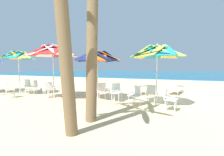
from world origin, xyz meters
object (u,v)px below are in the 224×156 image
(plastic_chair_2, at_px, (152,92))
(plastic_chair_6, at_px, (50,87))
(plastic_chair_1, at_px, (169,98))
(plastic_chair_10, at_px, (34,86))
(beach_umbrella_1, at_px, (97,57))
(palm_tree_0, at_px, (63,15))
(beach_umbrella_0, at_px, (157,52))
(plastic_chair_7, at_px, (48,89))
(plastic_chair_3, at_px, (103,89))
(sun_lounger_0, at_px, (176,89))
(beach_umbrella_3, at_px, (18,56))
(plastic_chair_5, at_px, (115,90))
(plastic_chair_9, at_px, (26,85))
(beach_umbrella_2, at_px, (53,51))
(palm_tree_1, at_px, (92,27))
(plastic_chair_4, at_px, (115,91))
(plastic_chair_0, at_px, (136,94))
(plastic_chair_8, at_px, (10,89))

(plastic_chair_2, relative_size, plastic_chair_6, 1.00)
(plastic_chair_1, relative_size, plastic_chair_10, 1.00)
(beach_umbrella_1, distance_m, palm_tree_0, 4.42)
(beach_umbrella_0, bearing_deg, plastic_chair_7, -176.74)
(plastic_chair_3, relative_size, sun_lounger_0, 0.39)
(plastic_chair_1, distance_m, beach_umbrella_3, 8.71)
(plastic_chair_2, bearing_deg, palm_tree_0, -107.93)
(plastic_chair_5, relative_size, plastic_chair_9, 1.00)
(plastic_chair_1, bearing_deg, plastic_chair_10, 173.41)
(beach_umbrella_2, height_order, sun_lounger_0, beach_umbrella_2)
(plastic_chair_6, distance_m, palm_tree_1, 5.66)
(plastic_chair_3, distance_m, beach_umbrella_3, 5.54)
(plastic_chair_1, distance_m, plastic_chair_3, 3.51)
(beach_umbrella_1, xyz_separation_m, beach_umbrella_2, (-2.34, -0.48, 0.31))
(plastic_chair_2, distance_m, sun_lounger_0, 3.62)
(plastic_chair_2, relative_size, plastic_chair_4, 1.00)
(beach_umbrella_0, distance_m, palm_tree_1, 3.20)
(beach_umbrella_2, bearing_deg, plastic_chair_3, 19.71)
(plastic_chair_0, relative_size, plastic_chair_3, 1.00)
(plastic_chair_8, bearing_deg, plastic_chair_9, 112.10)
(palm_tree_1, bearing_deg, plastic_chair_4, 94.52)
(plastic_chair_0, distance_m, plastic_chair_10, 6.50)
(plastic_chair_0, xyz_separation_m, beach_umbrella_2, (-4.38, -0.04, 2.00))
(beach_umbrella_1, relative_size, palm_tree_1, 0.51)
(plastic_chair_4, bearing_deg, plastic_chair_0, -21.80)
(plastic_chair_5, height_order, plastic_chair_10, same)
(plastic_chair_4, height_order, beach_umbrella_2, beach_umbrella_2)
(plastic_chair_9, bearing_deg, beach_umbrella_2, -16.60)
(beach_umbrella_0, xyz_separation_m, plastic_chair_6, (-5.97, 0.21, -1.82))
(plastic_chair_4, xyz_separation_m, plastic_chair_5, (-0.16, 0.44, 0.00))
(beach_umbrella_2, relative_size, plastic_chair_9, 3.34)
(plastic_chair_4, distance_m, palm_tree_0, 4.84)
(plastic_chair_5, xyz_separation_m, beach_umbrella_3, (-5.85, -0.72, 1.83))
(beach_umbrella_1, bearing_deg, plastic_chair_5, 29.26)
(plastic_chair_10, bearing_deg, beach_umbrella_0, -2.40)
(plastic_chair_8, xyz_separation_m, palm_tree_1, (5.83, -1.60, 2.43))
(sun_lounger_0, bearing_deg, beach_umbrella_3, -155.48)
(sun_lounger_0, bearing_deg, plastic_chair_10, -156.34)
(plastic_chair_2, bearing_deg, beach_umbrella_3, -175.54)
(beach_umbrella_1, bearing_deg, beach_umbrella_3, -176.84)
(plastic_chair_9, bearing_deg, palm_tree_0, -35.36)
(plastic_chair_1, xyz_separation_m, plastic_chair_8, (-8.11, -0.43, 0.00))
(plastic_chair_7, height_order, palm_tree_0, palm_tree_0)
(beach_umbrella_1, bearing_deg, beach_umbrella_2, -168.37)
(beach_umbrella_0, distance_m, sun_lounger_0, 4.49)
(beach_umbrella_3, height_order, palm_tree_0, palm_tree_0)
(beach_umbrella_1, bearing_deg, plastic_chair_9, 175.63)
(plastic_chair_4, height_order, plastic_chair_9, same)
(plastic_chair_4, relative_size, plastic_chair_9, 1.00)
(plastic_chair_1, xyz_separation_m, plastic_chair_4, (-2.50, 0.75, 0.00))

